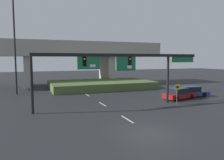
{
  "coord_description": "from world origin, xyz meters",
  "views": [
    {
      "loc": [
        -7.72,
        -12.91,
        5.12
      ],
      "look_at": [
        0.0,
        7.11,
        3.02
      ],
      "focal_mm": 35.0,
      "sensor_mm": 36.0,
      "label": 1
    }
  ],
  "objects_px": {
    "parked_sedan_mid_right": "(191,92)",
    "parked_sedan_near_right": "(179,94)",
    "highway_light_pole_near": "(14,34)",
    "speed_limit_sign": "(177,91)",
    "signal_gantry": "(119,63)"
  },
  "relations": [
    {
      "from": "highway_light_pole_near",
      "to": "parked_sedan_mid_right",
      "type": "relative_size",
      "value": 3.45
    },
    {
      "from": "parked_sedan_mid_right",
      "to": "speed_limit_sign",
      "type": "bearing_deg",
      "value": -135.28
    },
    {
      "from": "signal_gantry",
      "to": "parked_sedan_mid_right",
      "type": "height_order",
      "value": "signal_gantry"
    },
    {
      "from": "highway_light_pole_near",
      "to": "speed_limit_sign",
      "type": "bearing_deg",
      "value": -39.09
    },
    {
      "from": "speed_limit_sign",
      "to": "parked_sedan_near_right",
      "type": "bearing_deg",
      "value": 48.08
    },
    {
      "from": "signal_gantry",
      "to": "highway_light_pole_near",
      "type": "bearing_deg",
      "value": 129.48
    },
    {
      "from": "signal_gantry",
      "to": "parked_sedan_near_right",
      "type": "height_order",
      "value": "signal_gantry"
    },
    {
      "from": "speed_limit_sign",
      "to": "parked_sedan_near_right",
      "type": "xyz_separation_m",
      "value": [
        2.17,
        2.42,
        -0.83
      ]
    },
    {
      "from": "signal_gantry",
      "to": "highway_light_pole_near",
      "type": "xyz_separation_m",
      "value": [
        -10.67,
        12.96,
        4.0
      ]
    },
    {
      "from": "speed_limit_sign",
      "to": "parked_sedan_near_right",
      "type": "distance_m",
      "value": 3.35
    },
    {
      "from": "signal_gantry",
      "to": "parked_sedan_mid_right",
      "type": "bearing_deg",
      "value": 10.94
    },
    {
      "from": "parked_sedan_mid_right",
      "to": "parked_sedan_near_right",
      "type": "bearing_deg",
      "value": -150.86
    },
    {
      "from": "signal_gantry",
      "to": "speed_limit_sign",
      "type": "bearing_deg",
      "value": -9.51
    },
    {
      "from": "highway_light_pole_near",
      "to": "parked_sedan_near_right",
      "type": "height_order",
      "value": "highway_light_pole_near"
    },
    {
      "from": "highway_light_pole_near",
      "to": "parked_sedan_mid_right",
      "type": "distance_m",
      "value": 25.89
    }
  ]
}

